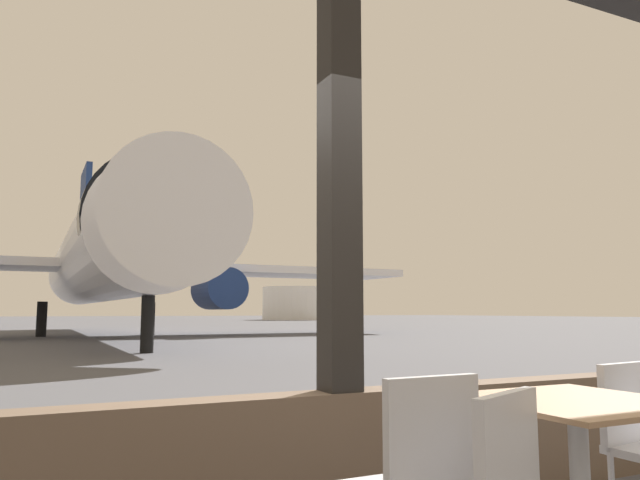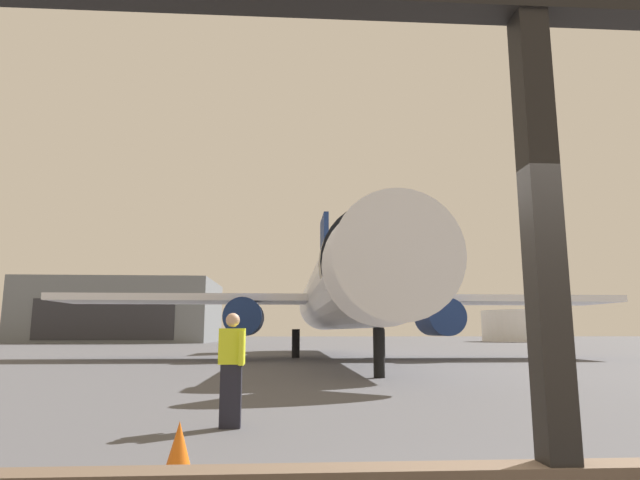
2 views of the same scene
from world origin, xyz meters
TOP-DOWN VIEW (x-y plane):
  - ground_plane at (0.00, 40.00)m, footprint 220.00×220.00m
  - window_frame at (0.00, 0.00)m, footprint 8.66×0.24m
  - airplane at (1.37, 25.12)m, footprint 30.04×29.79m
  - ground_crew_worker at (-2.45, 5.33)m, footprint 0.41×0.45m
  - traffic_cone at (-2.67, 2.42)m, footprint 0.36×0.36m
  - distant_hangar at (-23.62, 72.57)m, footprint 24.15×17.98m
  - fuel_storage_tank at (31.55, 72.28)m, footprint 9.80×9.80m

SIDE VIEW (x-z plane):
  - ground_plane at x=0.00m, z-range 0.00..0.00m
  - traffic_cone at x=-2.67m, z-range -0.02..0.55m
  - ground_crew_worker at x=-2.45m, z-range 0.03..1.77m
  - window_frame at x=0.00m, z-range -0.59..3.23m
  - fuel_storage_tank at x=31.55m, z-range 0.00..4.40m
  - airplane at x=1.37m, z-range -1.73..8.63m
  - distant_hangar at x=-23.62m, z-range 0.00..8.28m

